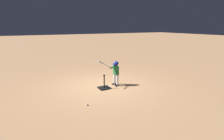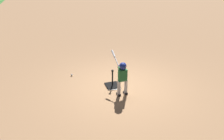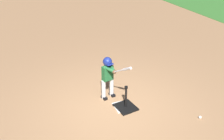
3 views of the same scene
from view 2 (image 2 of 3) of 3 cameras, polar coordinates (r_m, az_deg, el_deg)
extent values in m
plane|color=#AD7F56|center=(7.52, 2.59, -4.12)|extent=(90.00, 90.00, 0.00)
cube|color=white|center=(7.43, 0.41, -4.36)|extent=(0.51, 0.51, 0.02)
cube|color=black|center=(7.48, 0.12, -4.07)|extent=(0.49, 0.44, 0.04)
cylinder|color=black|center=(7.35, 0.12, -2.18)|extent=(0.05, 0.05, 0.51)
cylinder|color=black|center=(7.23, 0.12, -0.20)|extent=(0.08, 0.08, 0.05)
cylinder|color=silver|center=(6.84, 1.81, -4.82)|extent=(0.11, 0.11, 0.50)
cube|color=black|center=(6.96, 1.72, -6.33)|extent=(0.19, 0.10, 0.06)
cylinder|color=silver|center=(6.93, 3.63, -4.45)|extent=(0.11, 0.11, 0.50)
cube|color=black|center=(7.05, 3.52, -5.94)|extent=(0.19, 0.10, 0.06)
cube|color=#236B38|center=(6.68, 2.80, -1.37)|extent=(0.16, 0.27, 0.37)
sphere|color=brown|center=(6.56, 2.86, 0.95)|extent=(0.19, 0.19, 0.19)
sphere|color=navy|center=(6.55, 2.86, 1.05)|extent=(0.22, 0.22, 0.22)
cube|color=navy|center=(6.64, 2.51, 1.12)|extent=(0.13, 0.17, 0.01)
cylinder|color=#236B38|center=(6.71, 2.01, 0.36)|extent=(0.31, 0.14, 0.11)
cylinder|color=#236B38|center=(6.74, 2.66, 0.47)|extent=(0.31, 0.18, 0.11)
sphere|color=brown|center=(6.84, 1.85, 0.73)|extent=(0.10, 0.10, 0.10)
cylinder|color=silver|center=(7.02, 0.91, 2.93)|extent=(0.60, 0.08, 0.38)
cylinder|color=silver|center=(7.14, 0.34, 4.28)|extent=(0.28, 0.08, 0.20)
cylinder|color=black|center=(6.83, 1.91, 0.59)|extent=(0.04, 0.05, 0.05)
sphere|color=white|center=(8.32, -10.47, -1.28)|extent=(0.07, 0.07, 0.07)
camera|label=1|loc=(10.24, -43.89, 12.38)|focal=28.00mm
camera|label=3|loc=(12.56, 9.03, 27.68)|focal=50.00mm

